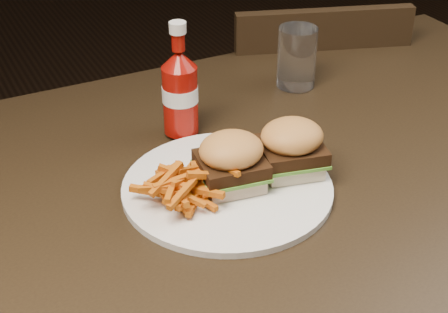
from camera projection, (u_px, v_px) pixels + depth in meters
name	position (u px, v px, depth m)	size (l,w,h in m)	color
dining_table	(287.00, 176.00, 1.01)	(1.20, 0.80, 0.04)	black
chair_far	(295.00, 143.00, 1.68)	(0.37, 0.37, 0.04)	black
plate	(227.00, 188.00, 0.94)	(0.29, 0.29, 0.01)	white
sandwich_half_a	(231.00, 179.00, 0.93)	(0.08, 0.07, 0.02)	beige
sandwich_half_b	(290.00, 164.00, 0.96)	(0.08, 0.07, 0.02)	beige
fries_pile	(189.00, 184.00, 0.90)	(0.10, 0.10, 0.04)	#AA6204
ketchup_bottle	(180.00, 100.00, 1.04)	(0.05, 0.05, 0.11)	maroon
tumbler	(297.00, 57.00, 1.19)	(0.07, 0.07, 0.11)	white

